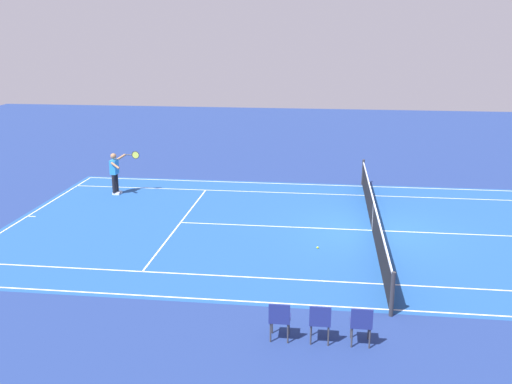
# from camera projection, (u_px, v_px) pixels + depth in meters

# --- Properties ---
(ground_plane) EXTENTS (60.00, 60.00, 0.00)m
(ground_plane) POSITION_uv_depth(u_px,v_px,m) (372.00, 230.00, 18.45)
(ground_plane) COLOR navy
(court_slab) EXTENTS (24.20, 11.40, 0.00)m
(court_slab) POSITION_uv_depth(u_px,v_px,m) (372.00, 230.00, 18.45)
(court_slab) COLOR #1E4C93
(court_slab) RESTS_ON ground_plane
(court_line_markings) EXTENTS (23.85, 11.05, 0.01)m
(court_line_markings) POSITION_uv_depth(u_px,v_px,m) (372.00, 230.00, 18.45)
(court_line_markings) COLOR white
(court_line_markings) RESTS_ON ground_plane
(tennis_net) EXTENTS (0.10, 11.70, 1.08)m
(tennis_net) POSITION_uv_depth(u_px,v_px,m) (373.00, 216.00, 18.32)
(tennis_net) COLOR #2D2D33
(tennis_net) RESTS_ON ground_plane
(tennis_player_near) EXTENTS (1.08, 0.78, 1.70)m
(tennis_player_near) POSITION_uv_depth(u_px,v_px,m) (115.00, 171.00, 22.35)
(tennis_player_near) COLOR black
(tennis_player_near) RESTS_ON ground_plane
(tennis_ball) EXTENTS (0.07, 0.07, 0.07)m
(tennis_ball) POSITION_uv_depth(u_px,v_px,m) (318.00, 248.00, 16.90)
(tennis_ball) COLOR #CCE01E
(tennis_ball) RESTS_ON ground_plane
(spectator_chair_0) EXTENTS (0.44, 0.44, 0.88)m
(spectator_chair_0) POSITION_uv_depth(u_px,v_px,m) (361.00, 323.00, 11.57)
(spectator_chair_0) COLOR #38383D
(spectator_chair_0) RESTS_ON ground_plane
(spectator_chair_1) EXTENTS (0.44, 0.44, 0.88)m
(spectator_chair_1) POSITION_uv_depth(u_px,v_px,m) (320.00, 320.00, 11.67)
(spectator_chair_1) COLOR #38383D
(spectator_chair_1) RESTS_ON ground_plane
(spectator_chair_2) EXTENTS (0.44, 0.44, 0.88)m
(spectator_chair_2) POSITION_uv_depth(u_px,v_px,m) (280.00, 318.00, 11.77)
(spectator_chair_2) COLOR #38383D
(spectator_chair_2) RESTS_ON ground_plane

